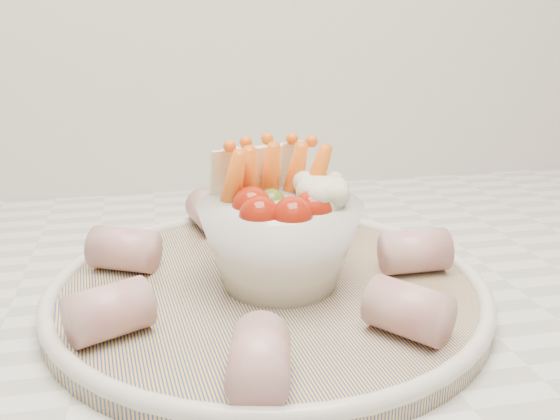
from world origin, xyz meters
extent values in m
cube|color=silver|center=(0.00, 1.45, 0.90)|extent=(2.04, 0.62, 0.04)
cylinder|color=navy|center=(0.08, 1.43, 0.93)|extent=(0.36, 0.36, 0.01)
torus|color=silver|center=(0.08, 1.43, 0.94)|extent=(0.34, 0.34, 0.01)
sphere|color=#9E1B0A|center=(0.07, 1.41, 1.00)|extent=(0.03, 0.03, 0.03)
sphere|color=#9E1B0A|center=(0.09, 1.40, 1.00)|extent=(0.03, 0.03, 0.03)
sphere|color=#9E1B0A|center=(0.11, 1.42, 1.00)|extent=(0.03, 0.03, 0.03)
sphere|color=#9E1B0A|center=(0.07, 1.43, 1.00)|extent=(0.03, 0.03, 0.03)
sphere|color=#4C6321|center=(0.09, 1.45, 1.00)|extent=(0.02, 0.02, 0.02)
cone|color=orange|center=(0.07, 1.46, 1.01)|extent=(0.02, 0.04, 0.07)
cone|color=orange|center=(0.09, 1.47, 1.01)|extent=(0.02, 0.04, 0.07)
cone|color=orange|center=(0.11, 1.46, 1.01)|extent=(0.03, 0.04, 0.07)
cone|color=orange|center=(0.06, 1.45, 1.01)|extent=(0.03, 0.04, 0.07)
cone|color=orange|center=(0.12, 1.45, 1.01)|extent=(0.04, 0.04, 0.07)
sphere|color=beige|center=(0.12, 1.45, 1.00)|extent=(0.03, 0.03, 0.03)
sphere|color=beige|center=(0.12, 1.42, 1.00)|extent=(0.03, 0.03, 0.03)
cube|color=beige|center=(0.08, 1.48, 1.01)|extent=(0.05, 0.01, 0.05)
cube|color=beige|center=(0.10, 1.48, 1.01)|extent=(0.05, 0.03, 0.05)
cube|color=beige|center=(0.06, 1.47, 1.01)|extent=(0.05, 0.02, 0.05)
cylinder|color=#A94D54|center=(0.20, 1.43, 0.95)|extent=(0.05, 0.03, 0.03)
cylinder|color=#A94D54|center=(0.16, 1.53, 0.95)|extent=(0.06, 0.06, 0.03)
cylinder|color=#A94D54|center=(0.05, 1.57, 0.95)|extent=(0.05, 0.06, 0.03)
cylinder|color=#A94D54|center=(-0.03, 1.49, 0.95)|extent=(0.06, 0.05, 0.03)
cylinder|color=#A94D54|center=(-0.03, 1.38, 0.95)|extent=(0.06, 0.05, 0.03)
cylinder|color=#A94D54|center=(0.05, 1.30, 0.95)|extent=(0.05, 0.06, 0.03)
cylinder|color=#A94D54|center=(0.16, 1.34, 0.95)|extent=(0.06, 0.06, 0.03)
camera|label=1|loc=(0.00, 1.01, 1.14)|focal=40.00mm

